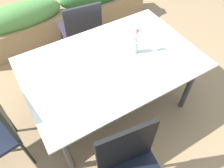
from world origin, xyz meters
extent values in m
plane|color=#9E7F5B|center=(0.00, 0.00, 0.00)|extent=(12.00, 12.00, 0.00)
cube|color=silver|center=(0.03, 0.04, 0.72)|extent=(1.64, 1.08, 0.02)
cube|color=#333338|center=(0.03, 0.04, 0.70)|extent=(1.61, 1.06, 0.02)
cylinder|color=#333338|center=(-0.67, -0.38, 0.36)|extent=(0.06, 0.06, 0.71)
cylinder|color=#333338|center=(0.73, -0.38, 0.36)|extent=(0.06, 0.06, 0.71)
cylinder|color=#333338|center=(-0.67, 0.46, 0.36)|extent=(0.06, 0.06, 0.71)
cylinder|color=#333338|center=(0.73, 0.46, 0.36)|extent=(0.06, 0.06, 0.71)
cube|color=#342A3D|center=(0.12, 1.01, 0.45)|extent=(0.52, 0.52, 0.04)
cube|color=#2D2D33|center=(0.09, 0.79, 0.67)|extent=(0.45, 0.08, 0.43)
cylinder|color=#2D2D33|center=(-0.07, 1.25, 0.22)|extent=(0.03, 0.03, 0.44)
cylinder|color=#2D2D33|center=(0.36, 1.20, 0.22)|extent=(0.03, 0.03, 0.44)
cylinder|color=#2D2D33|center=(-0.12, 0.82, 0.22)|extent=(0.03, 0.03, 0.44)
cylinder|color=#2D2D33|center=(0.31, 0.77, 0.22)|extent=(0.03, 0.03, 0.44)
cube|color=black|center=(-0.31, -0.72, 0.71)|extent=(0.44, 0.09, 0.49)
cylinder|color=black|center=(-0.10, -0.76, 0.22)|extent=(0.03, 0.03, 0.44)
cylinder|color=black|center=(-0.98, -0.15, 0.23)|extent=(0.03, 0.03, 0.46)
cylinder|color=black|center=(-1.04, 0.29, 0.23)|extent=(0.03, 0.03, 0.46)
cylinder|color=silver|center=(0.28, 0.04, 0.80)|extent=(0.06, 0.06, 0.13)
cylinder|color=#47843D|center=(0.28, 0.03, 0.88)|extent=(0.01, 0.00, 0.11)
sphere|color=pink|center=(0.28, 0.03, 0.94)|extent=(0.03, 0.03, 0.03)
cylinder|color=#47843D|center=(0.28, 0.04, 0.91)|extent=(0.01, 0.01, 0.16)
sphere|color=#EFCC4C|center=(0.28, 0.04, 0.99)|extent=(0.03, 0.03, 0.03)
cylinder|color=#47843D|center=(0.28, 0.03, 0.90)|extent=(0.01, 0.01, 0.15)
sphere|color=pink|center=(0.28, 0.03, 0.98)|extent=(0.03, 0.03, 0.03)
cylinder|color=#47843D|center=(0.28, 0.04, 0.91)|extent=(0.01, 0.01, 0.17)
sphere|color=#DB4C56|center=(0.28, 0.04, 0.99)|extent=(0.03, 0.03, 0.03)
cylinder|color=#47843D|center=(0.28, 0.04, 0.90)|extent=(0.01, 0.01, 0.14)
sphere|color=pink|center=(0.28, 0.04, 0.96)|extent=(0.03, 0.03, 0.03)
cube|color=#9E7F56|center=(0.10, 1.59, 0.20)|extent=(2.66, 0.40, 0.41)
ellipsoid|color=#569347|center=(-0.50, 1.59, 0.51)|extent=(1.20, 0.36, 0.36)
camera|label=1|loc=(-0.72, -1.20, 2.17)|focal=34.96mm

